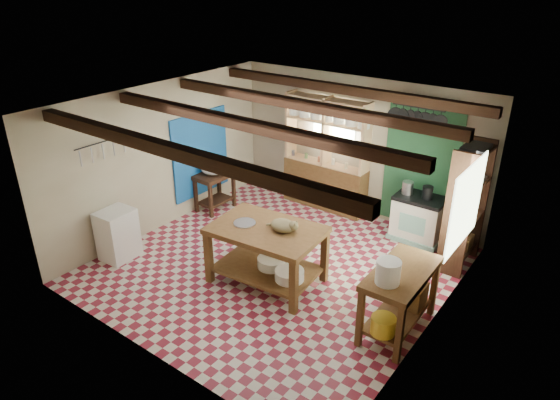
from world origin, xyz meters
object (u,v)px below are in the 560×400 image
Objects in this scene: white_cabinet at (118,234)px; cat at (283,226)px; right_counter at (399,300)px; prep_table at (215,191)px; stove at (418,218)px; work_table at (267,255)px.

white_cabinet is 2.83m from cat.
white_cabinet is 0.66× the size of right_counter.
cat is (2.60, 0.97, 0.58)m from white_cabinet.
white_cabinet reaches higher than prep_table.
prep_table is 0.89× the size of white_cabinet.
stove is 1.00× the size of white_cabinet.
stove reaches higher than prep_table.
right_counter is at bearing 9.79° from white_cabinet.
cat is at bearing 11.31° from work_table.
right_counter is (2.04, 0.14, -0.00)m from work_table.
cat is at bearing 16.97° from white_cabinet.
white_cabinet is at bearing -137.04° from stove.
stove is at bearing 39.88° from white_cabinet.
right_counter is (0.74, -2.42, 0.05)m from stove.
stove is 5.03m from white_cabinet.
work_table is 4.19× the size of cat.
stove is at bearing 19.83° from prep_table.
work_table is 2.70m from prep_table.
cat reaches higher than prep_table.
prep_table is 4.55m from right_counter.
work_table is 2.15× the size of prep_table.
white_cabinet is (-0.02, -2.25, 0.04)m from prep_table.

